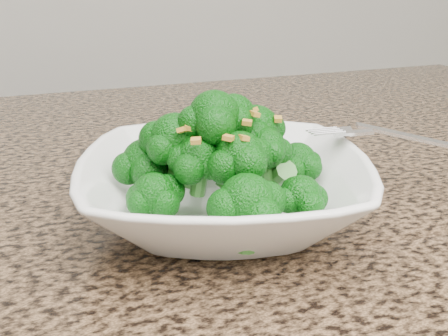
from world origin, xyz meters
name	(u,v)px	position (x,y,z in m)	size (l,w,h in m)	color
granite_counter	(123,217)	(0.00, 0.30, 0.89)	(1.64, 1.04, 0.03)	brown
bowl	(224,190)	(0.08, 0.23, 0.93)	(0.25, 0.25, 0.06)	white
broccoli_pile	(224,113)	(0.08, 0.23, 1.00)	(0.22, 0.22, 0.08)	#0A5C0B
garlic_topping	(224,62)	(0.08, 0.23, 1.04)	(0.13, 0.13, 0.01)	gold
fork	(365,132)	(0.22, 0.23, 0.97)	(0.18, 0.03, 0.01)	silver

